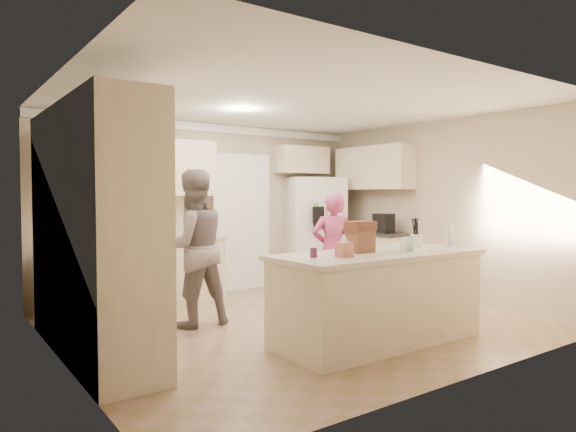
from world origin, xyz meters
TOP-DOWN VIEW (x-y plane):
  - floor at (0.00, 0.00)m, footprint 5.20×4.60m
  - ceiling at (0.00, 0.00)m, footprint 5.20×4.60m
  - wall_back at (0.00, 2.31)m, footprint 5.20×0.02m
  - wall_front at (0.00, -2.31)m, footprint 5.20×0.02m
  - wall_left at (-2.61, 0.00)m, footprint 0.02×4.60m
  - wall_right at (2.61, 0.00)m, footprint 0.02×4.60m
  - crown_back at (0.00, 2.26)m, footprint 5.20×0.08m
  - pantry_bank at (-2.30, 0.20)m, footprint 0.60×2.60m
  - back_base_cab at (-1.15, 2.00)m, footprint 2.20×0.60m
  - back_countertop at (-1.15, 1.99)m, footprint 2.24×0.63m
  - back_upper_cab at (-1.15, 2.12)m, footprint 2.20×0.35m
  - doorway_opening at (0.55, 2.28)m, footprint 0.90×0.06m
  - doorway_casing at (0.55, 2.24)m, footprint 1.02×0.03m
  - wall_frame_upper at (0.02, 2.27)m, footprint 0.15×0.02m
  - wall_frame_lower at (0.02, 2.27)m, footprint 0.15×0.02m
  - refrigerator at (1.80, 1.95)m, footprint 1.08×0.96m
  - fridge_seam at (1.80, 1.60)m, footprint 0.02×0.02m
  - fridge_dispenser at (1.58, 1.59)m, footprint 0.22×0.03m
  - fridge_handle_l at (1.75, 1.58)m, footprint 0.02×0.02m
  - fridge_handle_r at (1.85, 1.58)m, footprint 0.02×0.02m
  - over_fridge_cab at (1.65, 2.12)m, footprint 0.95×0.35m
  - right_base_cab at (2.30, 1.00)m, footprint 0.60×1.20m
  - right_countertop at (2.29, 1.00)m, footprint 0.63×1.24m
  - right_upper_cab at (2.43, 1.20)m, footprint 0.35×1.50m
  - coffee_maker at (2.25, 0.80)m, footprint 0.22×0.28m
  - island_base at (0.20, -1.10)m, footprint 2.20×0.90m
  - island_top at (0.20, -1.10)m, footprint 2.28×0.96m
  - utensil_crock at (0.85, -1.05)m, footprint 0.13×0.13m
  - tissue_box at (-0.35, -1.20)m, footprint 0.13×0.13m
  - tissue_plume at (-0.35, -1.20)m, footprint 0.08×0.08m
  - dollhouse_body at (0.05, -1.00)m, footprint 0.26×0.18m
  - dollhouse_roof at (0.05, -1.00)m, footprint 0.28×0.20m
  - jam_jar at (-0.60, -1.05)m, footprint 0.07×0.07m
  - greeting_card_a at (0.35, -1.30)m, footprint 0.12×0.06m
  - greeting_card_b at (0.50, -1.25)m, footprint 0.12×0.05m
  - water_bottle at (1.15, -1.25)m, footprint 0.07×0.07m
  - shaker_salt at (1.02, -0.88)m, footprint 0.05×0.05m
  - shaker_pepper at (1.09, -0.88)m, footprint 0.05×0.05m
  - teen_boy at (-1.08, 0.61)m, footprint 0.89×0.70m
  - teen_girl at (0.88, 0.41)m, footprint 0.67×0.60m
  - fridge_magnets at (1.80, 1.59)m, footprint 0.76×0.02m

SIDE VIEW (x-z plane):
  - floor at x=0.00m, z-range -0.02..0.00m
  - back_base_cab at x=-1.15m, z-range 0.00..0.88m
  - right_base_cab at x=2.30m, z-range 0.00..0.88m
  - island_base at x=0.20m, z-range 0.00..0.88m
  - teen_girl at x=0.88m, z-range 0.00..1.54m
  - back_countertop at x=-1.15m, z-range 0.88..0.92m
  - refrigerator at x=1.80m, z-range 0.00..1.80m
  - fridge_seam at x=1.80m, z-range 0.01..1.79m
  - right_countertop at x=2.29m, z-range 0.88..0.92m
  - island_top at x=0.20m, z-range 0.88..0.93m
  - fridge_magnets at x=1.80m, z-range 0.18..1.62m
  - teen_boy at x=-1.08m, z-range 0.00..1.81m
  - jam_jar at x=-0.60m, z-range 0.93..1.02m
  - shaker_salt at x=1.02m, z-range 0.93..1.02m
  - shaker_pepper at x=1.09m, z-range 0.93..1.02m
  - tissue_box at x=-0.35m, z-range 0.93..1.07m
  - utensil_crock at x=0.85m, z-range 0.93..1.07m
  - greeting_card_a at x=0.35m, z-range 0.93..1.08m
  - greeting_card_b at x=0.50m, z-range 0.93..1.08m
  - dollhouse_body at x=0.05m, z-range 0.93..1.15m
  - water_bottle at x=1.15m, z-range 0.92..1.17m
  - doorway_opening at x=0.55m, z-range 0.00..2.10m
  - doorway_casing at x=0.55m, z-range -0.06..2.16m
  - fridge_handle_l at x=1.75m, z-range 0.62..1.48m
  - fridge_handle_r at x=1.85m, z-range 0.62..1.48m
  - coffee_maker at x=2.25m, z-range 0.92..1.22m
  - tissue_plume at x=-0.35m, z-range 1.06..1.15m
  - fridge_dispenser at x=1.58m, z-range 0.97..1.32m
  - pantry_bank at x=-2.30m, z-range 0.00..2.35m
  - dollhouse_roof at x=0.05m, z-range 1.15..1.25m
  - wall_frame_lower at x=0.02m, z-range 1.18..1.38m
  - wall_back at x=0.00m, z-range 0.00..2.60m
  - wall_front at x=0.00m, z-range 0.00..2.60m
  - wall_left at x=-2.61m, z-range 0.00..2.60m
  - wall_right at x=2.61m, z-range 0.00..2.60m
  - wall_frame_upper at x=0.02m, z-range 1.45..1.65m
  - back_upper_cab at x=-1.15m, z-range 1.50..2.30m
  - right_upper_cab at x=2.43m, z-range 1.60..2.30m
  - over_fridge_cab at x=1.65m, z-range 1.88..2.33m
  - crown_back at x=0.00m, z-range 2.47..2.59m
  - ceiling at x=0.00m, z-range 2.60..2.62m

